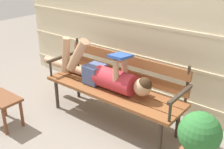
{
  "coord_description": "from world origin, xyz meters",
  "views": [
    {
      "loc": [
        1.77,
        -2.06,
        1.85
      ],
      "look_at": [
        0.0,
        0.16,
        0.61
      ],
      "focal_mm": 44.57,
      "sensor_mm": 36.0,
      "label": 1
    }
  ],
  "objects_px": {
    "reclining_person": "(104,74)",
    "footstool": "(3,103)",
    "potted_plant": "(198,141)",
    "park_bench": "(116,84)"
  },
  "relations": [
    {
      "from": "park_bench",
      "to": "reclining_person",
      "type": "height_order",
      "value": "reclining_person"
    },
    {
      "from": "park_bench",
      "to": "potted_plant",
      "type": "height_order",
      "value": "park_bench"
    },
    {
      "from": "potted_plant",
      "to": "park_bench",
      "type": "bearing_deg",
      "value": 168.0
    },
    {
      "from": "reclining_person",
      "to": "footstool",
      "type": "distance_m",
      "value": 1.2
    },
    {
      "from": "park_bench",
      "to": "footstool",
      "type": "height_order",
      "value": "park_bench"
    },
    {
      "from": "park_bench",
      "to": "potted_plant",
      "type": "relative_size",
      "value": 2.83
    },
    {
      "from": "reclining_person",
      "to": "potted_plant",
      "type": "height_order",
      "value": "reclining_person"
    },
    {
      "from": "reclining_person",
      "to": "footstool",
      "type": "xyz_separation_m",
      "value": [
        -0.81,
        -0.83,
        -0.29
      ]
    },
    {
      "from": "reclining_person",
      "to": "potted_plant",
      "type": "relative_size",
      "value": 2.87
    },
    {
      "from": "reclining_person",
      "to": "potted_plant",
      "type": "bearing_deg",
      "value": -7.57
    }
  ]
}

